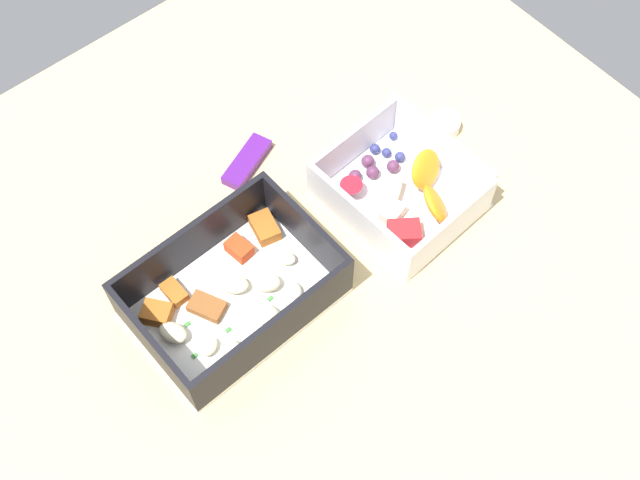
% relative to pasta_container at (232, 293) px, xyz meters
% --- Properties ---
extents(table_surface, '(0.80, 0.80, 0.02)m').
position_rel_pasta_container_xyz_m(table_surface, '(0.12, -0.01, -0.03)').
color(table_surface, tan).
rests_on(table_surface, ground).
extents(pasta_container, '(0.20, 0.14, 0.07)m').
position_rel_pasta_container_xyz_m(pasta_container, '(0.00, 0.00, 0.00)').
color(pasta_container, white).
rests_on(pasta_container, table_surface).
extents(fruit_bowl, '(0.14, 0.16, 0.06)m').
position_rel_pasta_container_xyz_m(fruit_bowl, '(0.21, -0.02, -0.00)').
color(fruit_bowl, white).
rests_on(fruit_bowl, table_surface).
extents(candy_bar, '(0.07, 0.05, 0.01)m').
position_rel_pasta_container_xyz_m(candy_bar, '(0.11, 0.12, -0.01)').
color(candy_bar, '#51197A').
rests_on(candy_bar, table_surface).
extents(paper_cup_liner, '(0.03, 0.03, 0.02)m').
position_rel_pasta_container_xyz_m(paper_cup_liner, '(0.32, 0.02, -0.01)').
color(paper_cup_liner, white).
rests_on(paper_cup_liner, table_surface).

